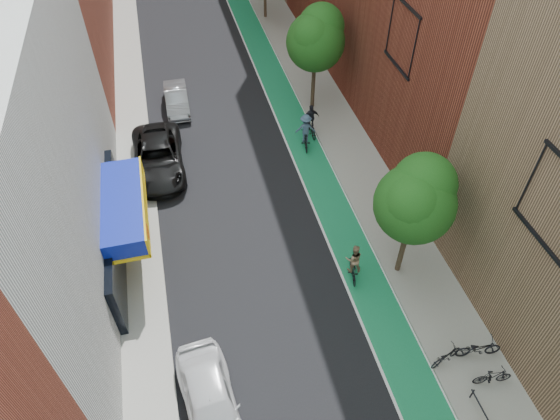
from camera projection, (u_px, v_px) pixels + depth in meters
bike_lane at (281, 95)px, 34.04m from camera, size 2.00×68.00×0.01m
sidewalk_left at (132, 114)px, 32.30m from camera, size 2.00×68.00×0.15m
sidewalk_right at (316, 89)px, 34.42m from camera, size 3.00×68.00×0.15m
tree_near at (417, 199)px, 20.07m from camera, size 3.40×3.36×6.42m
tree_mid at (316, 37)px, 29.51m from camera, size 3.55×3.53×6.74m
parked_car_white at (210, 402)px, 18.07m from camera, size 2.41×5.03×1.66m
parked_car_black at (158, 157)px, 27.96m from camera, size 2.92×6.09×1.68m
parked_car_silver at (177, 99)px, 32.43m from camera, size 1.50×4.14×1.36m
cyclist_lane_near at (353, 264)px, 22.58m from camera, size 0.88×1.62×1.94m
cyclist_lane_mid at (311, 124)px, 30.37m from camera, size 0.99×1.68×2.02m
cyclist_lane_far at (306, 133)px, 29.34m from camera, size 1.29×1.83×2.19m
parked_bike_near at (479, 348)px, 19.80m from camera, size 1.94×0.90×0.98m
parked_bike_mid at (493, 377)px, 18.99m from camera, size 1.58×0.63×0.92m
parked_bike_far at (446, 356)px, 19.66m from camera, size 1.62×0.97×0.80m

